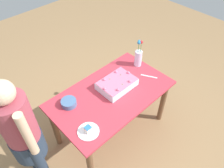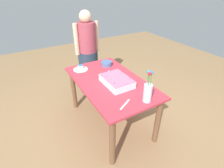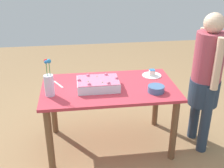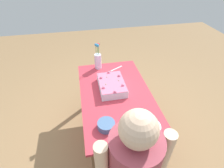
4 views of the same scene
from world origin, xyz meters
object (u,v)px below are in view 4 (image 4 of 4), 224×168
(sheet_cake, at_px, (112,85))
(flower_vase, at_px, (98,60))
(fruit_bowl, at_px, (106,125))
(serving_plate_with_slice, at_px, (150,125))
(cake_knife, at_px, (116,69))

(sheet_cake, xyz_separation_m, flower_vase, (-0.48, -0.10, 0.08))
(sheet_cake, bearing_deg, fruit_bowl, -16.05)
(sheet_cake, distance_m, serving_plate_with_slice, 0.68)
(serving_plate_with_slice, distance_m, cake_knife, 1.05)
(sheet_cake, bearing_deg, cake_knife, 160.33)
(cake_knife, xyz_separation_m, flower_vase, (-0.07, -0.25, 0.13))
(sheet_cake, distance_m, flower_vase, 0.50)
(cake_knife, bearing_deg, fruit_bowl, 43.76)
(sheet_cake, bearing_deg, serving_plate_with_slice, 21.13)
(serving_plate_with_slice, height_order, flower_vase, flower_vase)
(fruit_bowl, bearing_deg, cake_knife, 162.41)
(serving_plate_with_slice, relative_size, flower_vase, 0.58)
(serving_plate_with_slice, height_order, cake_knife, serving_plate_with_slice)
(sheet_cake, height_order, cake_knife, sheet_cake)
(sheet_cake, bearing_deg, flower_vase, -168.31)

